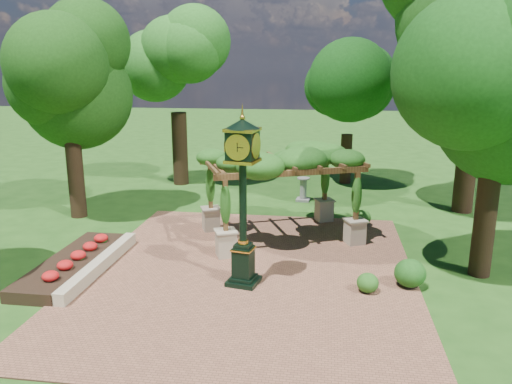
# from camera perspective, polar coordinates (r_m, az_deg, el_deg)

# --- Properties ---
(ground) EXTENTS (120.00, 120.00, 0.00)m
(ground) POSITION_cam_1_polar(r_m,az_deg,el_deg) (14.65, -1.43, -10.78)
(ground) COLOR #1E4714
(ground) RESTS_ON ground
(brick_plaza) EXTENTS (10.00, 12.00, 0.04)m
(brick_plaza) POSITION_cam_1_polar(r_m,az_deg,el_deg) (15.54, -0.80, -9.17)
(brick_plaza) COLOR brown
(brick_plaza) RESTS_ON ground
(border_wall) EXTENTS (0.35, 5.00, 0.40)m
(border_wall) POSITION_cam_1_polar(r_m,az_deg,el_deg) (16.35, -17.38, -7.95)
(border_wall) COLOR #C6B793
(border_wall) RESTS_ON ground
(flower_bed) EXTENTS (1.50, 5.00, 0.36)m
(flower_bed) POSITION_cam_1_polar(r_m,az_deg,el_deg) (16.76, -20.18, -7.72)
(flower_bed) COLOR red
(flower_bed) RESTS_ON ground
(pedestal_clock) EXTENTS (1.12, 1.12, 4.88)m
(pedestal_clock) POSITION_cam_1_polar(r_m,az_deg,el_deg) (13.83, -1.52, 0.52)
(pedestal_clock) COLOR black
(pedestal_clock) RESTS_ON brick_plaza
(pergola) EXTENTS (6.32, 5.24, 3.41)m
(pergola) POSITION_cam_1_polar(r_m,az_deg,el_deg) (17.93, 2.86, 3.32)
(pergola) COLOR tan
(pergola) RESTS_ON brick_plaza
(sundial) EXTENTS (0.67, 0.67, 1.11)m
(sundial) POSITION_cam_1_polar(r_m,az_deg,el_deg) (23.55, 5.42, 0.15)
(sundial) COLOR gray
(sundial) RESTS_ON ground
(shrub_front) EXTENTS (0.78, 0.78, 0.55)m
(shrub_front) POSITION_cam_1_polar(r_m,az_deg,el_deg) (14.49, 12.64, -10.08)
(shrub_front) COLOR #245719
(shrub_front) RESTS_ON brick_plaza
(shrub_mid) EXTENTS (0.92, 0.92, 0.81)m
(shrub_mid) POSITION_cam_1_polar(r_m,az_deg,el_deg) (15.09, 17.19, -8.85)
(shrub_mid) COLOR #1B4C15
(shrub_mid) RESTS_ON brick_plaza
(shrub_back) EXTENTS (0.80, 0.80, 0.63)m
(shrub_back) POSITION_cam_1_polar(r_m,az_deg,el_deg) (20.19, 12.03, -2.90)
(shrub_back) COLOR #2B631C
(shrub_back) RESTS_ON brick_plaza
(tree_west_near) EXTENTS (4.37, 4.37, 8.55)m
(tree_west_near) POSITION_cam_1_polar(r_m,az_deg,el_deg) (21.57, -20.84, 12.47)
(tree_west_near) COLOR #301F13
(tree_west_near) RESTS_ON ground
(tree_west_far) EXTENTS (4.19, 4.19, 9.88)m
(tree_west_far) POSITION_cam_1_polar(r_m,az_deg,el_deg) (26.56, -9.09, 15.25)
(tree_west_far) COLOR black
(tree_west_far) RESTS_ON ground
(tree_north) EXTENTS (3.82, 3.82, 6.84)m
(tree_north) POSITION_cam_1_polar(r_m,az_deg,el_deg) (26.98, 10.56, 10.81)
(tree_north) COLOR #372116
(tree_north) RESTS_ON ground
(tree_east_far) EXTENTS (5.81, 5.81, 11.99)m
(tree_east_far) POSITION_cam_1_polar(r_m,az_deg,el_deg) (22.95, 24.45, 18.15)
(tree_east_far) COLOR #301E13
(tree_east_far) RESTS_ON ground
(tree_east_near) EXTENTS (4.13, 4.13, 8.01)m
(tree_east_near) POSITION_cam_1_polar(r_m,az_deg,el_deg) (15.72, 26.13, 10.27)
(tree_east_near) COLOR black
(tree_east_near) RESTS_ON ground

